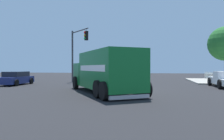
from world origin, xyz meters
TOP-DOWN VIEW (x-y plane):
  - ground_plane at (0.00, 0.00)m, footprint 100.00×100.00m
  - delivery_truck at (0.81, 2.16)m, footprint 6.66×8.13m
  - traffic_light_primary at (6.21, -6.68)m, footprint 2.91×2.80m
  - sedan_navy at (11.05, -2.65)m, footprint 2.36×4.45m
  - picket_fence_run at (-11.84, -16.82)m, footprint 5.14×0.05m

SIDE VIEW (x-z plane):
  - ground_plane at x=0.00m, z-range 0.00..0.00m
  - picket_fence_run at x=-11.84m, z-range 0.15..1.10m
  - sedan_navy at x=11.05m, z-range -0.03..1.28m
  - delivery_truck at x=0.81m, z-range 0.07..2.83m
  - traffic_light_primary at x=6.21m, z-range 0.92..6.91m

